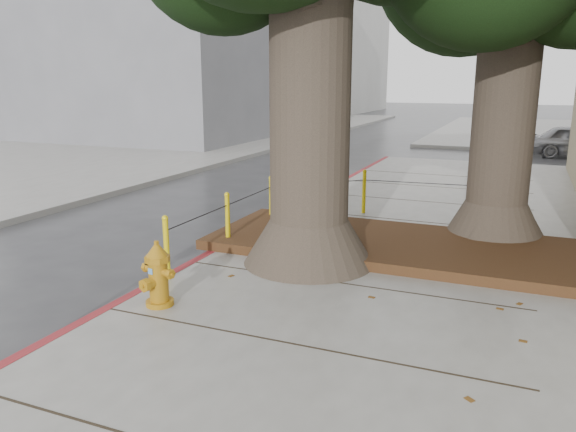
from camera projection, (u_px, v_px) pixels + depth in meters
name	position (u px, v px, depth m)	size (l,w,h in m)	color
ground	(249.00, 348.00, 6.33)	(140.00, 140.00, 0.00)	#28282B
sidewalk_opposite	(29.00, 160.00, 20.54)	(14.00, 60.00, 0.15)	slate
curb_red	(209.00, 257.00, 9.31)	(0.14, 26.00, 0.16)	maroon
planter_bed	(401.00, 245.00, 9.43)	(6.40, 2.60, 0.16)	black
building_far_grey	(181.00, 21.00, 30.26)	(12.00, 16.00, 12.00)	slate
building_far_white	(302.00, 28.00, 51.27)	(12.00, 18.00, 15.00)	silver
bollard_ring	(312.00, 206.00, 10.42)	(3.79, 5.39, 0.95)	yellow
fire_hydrant	(158.00, 274.00, 7.05)	(0.45, 0.43, 0.85)	#B17712
car_dark	(194.00, 131.00, 26.53)	(1.61, 3.96, 1.15)	black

